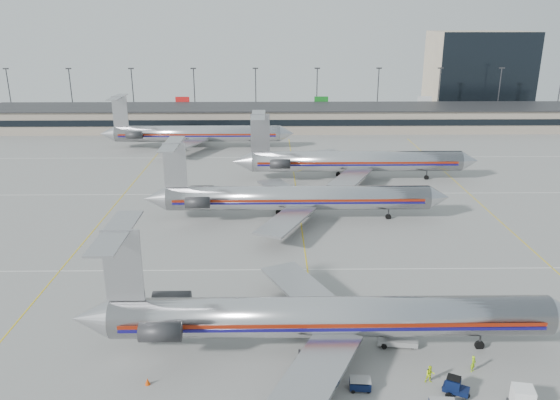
{
  "coord_description": "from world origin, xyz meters",
  "views": [
    {
      "loc": [
        -4.21,
        -50.09,
        29.07
      ],
      "look_at": [
        -3.15,
        23.22,
        4.5
      ],
      "focal_mm": 35.0,
      "sensor_mm": 36.0,
      "label": 1
    }
  ],
  "objects_px": {
    "jet_foreground": "(320,316)",
    "uld_container": "(522,399)",
    "belt_loader": "(398,340)",
    "jet_second_row": "(292,198)",
    "tug_center": "(309,381)"
  },
  "relations": [
    {
      "from": "jet_foreground",
      "to": "jet_second_row",
      "type": "height_order",
      "value": "jet_foreground"
    },
    {
      "from": "uld_container",
      "to": "tug_center",
      "type": "bearing_deg",
      "value": -179.57
    },
    {
      "from": "jet_second_row",
      "to": "uld_container",
      "type": "relative_size",
      "value": 21.55
    },
    {
      "from": "jet_second_row",
      "to": "uld_container",
      "type": "bearing_deg",
      "value": -68.9
    },
    {
      "from": "belt_loader",
      "to": "jet_foreground",
      "type": "bearing_deg",
      "value": -167.85
    },
    {
      "from": "jet_foreground",
      "to": "jet_second_row",
      "type": "xyz_separation_m",
      "value": [
        -1.37,
        34.25,
        -0.03
      ]
    },
    {
      "from": "jet_second_row",
      "to": "uld_container",
      "type": "xyz_separation_m",
      "value": [
        16.42,
        -42.57,
        -2.48
      ]
    },
    {
      "from": "jet_foreground",
      "to": "belt_loader",
      "type": "distance_m",
      "value": 7.96
    },
    {
      "from": "jet_foreground",
      "to": "uld_container",
      "type": "xyz_separation_m",
      "value": [
        15.05,
        -8.31,
        -2.51
      ]
    },
    {
      "from": "jet_second_row",
      "to": "tug_center",
      "type": "height_order",
      "value": "jet_second_row"
    },
    {
      "from": "jet_second_row",
      "to": "belt_loader",
      "type": "relative_size",
      "value": 10.41
    },
    {
      "from": "belt_loader",
      "to": "jet_second_row",
      "type": "bearing_deg",
      "value": 112.1
    },
    {
      "from": "tug_center",
      "to": "belt_loader",
      "type": "height_order",
      "value": "belt_loader"
    },
    {
      "from": "jet_foreground",
      "to": "tug_center",
      "type": "xyz_separation_m",
      "value": [
        -1.36,
        -5.5,
        -2.76
      ]
    },
    {
      "from": "tug_center",
      "to": "belt_loader",
      "type": "relative_size",
      "value": 0.48
    }
  ]
}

